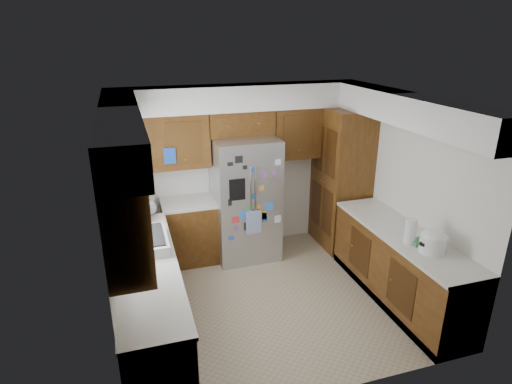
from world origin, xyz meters
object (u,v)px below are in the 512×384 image
pantry (341,179)px  rice_cooker (433,241)px  paper_towel (411,231)px  fridge (246,199)px

pantry → rice_cooker: 2.12m
pantry → paper_towel: 1.87m
rice_cooker → paper_towel: bearing=113.7°
fridge → paper_towel: (1.39, -1.92, 0.17)m
pantry → fridge: pantry is taller
rice_cooker → paper_towel: (-0.11, 0.25, 0.02)m
pantry → fridge: (-1.50, 0.05, -0.17)m
pantry → rice_cooker: size_ratio=7.27×
pantry → rice_cooker: (-0.00, -2.12, -0.02)m
pantry → paper_towel: size_ratio=7.28×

